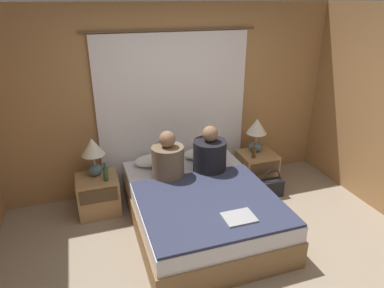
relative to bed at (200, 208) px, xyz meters
The scene contains 17 objects.
ground_plane 0.81m from the bed, 90.00° to the right, with size 16.00×16.00×0.00m, color gray.
wall_back 1.51m from the bed, 90.00° to the left, with size 4.68×0.06×2.50m.
curtain_panel 1.36m from the bed, 90.00° to the left, with size 2.25×0.02×2.18m.
bed is the anchor object (origin of this frame).
nightstand_left 1.32m from the bed, 148.36° to the left, with size 0.51×0.47×0.49m.
nightstand_right 1.32m from the bed, 31.64° to the left, with size 0.51×0.47×0.49m.
lamp_left 1.47m from the bed, 145.42° to the left, with size 0.29×0.29×0.49m.
lamp_right 1.47m from the bed, 34.58° to the left, with size 0.29×0.29×0.49m.
pillow_left 0.93m from the bed, 112.85° to the left, with size 0.58×0.34×0.12m.
pillow_right 0.93m from the bed, 67.15° to the left, with size 0.58×0.34×0.12m.
blanket_on_bed 0.41m from the bed, 90.00° to the right, with size 1.48×1.36×0.03m.
person_left_in_bed 0.69m from the bed, 123.35° to the left, with size 0.39×0.39×0.60m.
person_right_in_bed 0.69m from the bed, 56.69° to the left, with size 0.42×0.42×0.61m.
beer_bottle_on_left_stand 1.21m from the bed, 149.96° to the left, with size 0.06×0.06×0.24m.
beer_bottle_on_right_stand 1.20m from the bed, 30.39° to the left, with size 0.06×0.06×0.21m.
laptop_on_bed 0.76m from the bed, 76.75° to the right, with size 0.31×0.25×0.02m.
handbag_on_floor 1.19m from the bed, 15.29° to the left, with size 0.35×0.15×0.41m.
Camera 1 is at (-1.18, -2.44, 2.55)m, focal length 32.00 mm.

